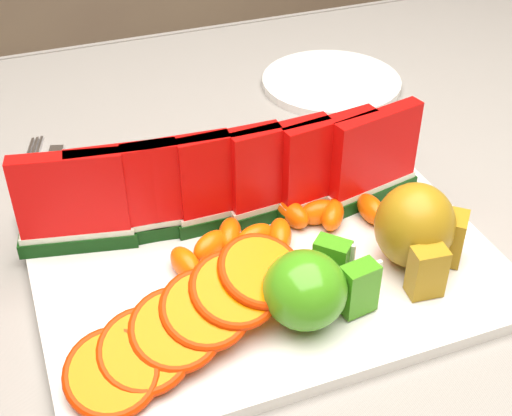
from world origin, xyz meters
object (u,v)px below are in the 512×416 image
object	(u,v)px
pear_cluster	(418,229)
platter	(264,260)
fork	(45,185)
apple_cluster	(312,287)
side_plate	(331,82)

from	to	relation	value
pear_cluster	platter	bearing A→B (deg)	154.40
platter	fork	xyz separation A→B (m)	(-0.17, 0.20, -0.00)
apple_cluster	fork	world-z (taller)	apple_cluster
pear_cluster	side_plate	xyz separation A→B (m)	(0.09, 0.36, -0.05)
platter	apple_cluster	size ratio (longest dim) A/B	3.77
apple_cluster	pear_cluster	bearing A→B (deg)	14.29
platter	pear_cluster	distance (m)	0.14
platter	pear_cluster	size ratio (longest dim) A/B	4.29
pear_cluster	fork	bearing A→B (deg)	138.53
platter	side_plate	xyz separation A→B (m)	(0.21, 0.30, -0.00)
apple_cluster	platter	bearing A→B (deg)	94.35
platter	side_plate	distance (m)	0.37
platter	pear_cluster	world-z (taller)	pear_cluster
side_plate	fork	world-z (taller)	side_plate
platter	apple_cluster	distance (m)	0.09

